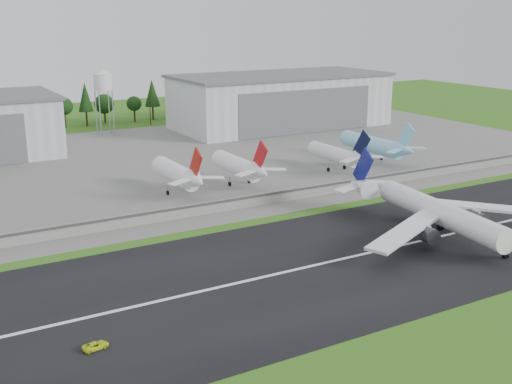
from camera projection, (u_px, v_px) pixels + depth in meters
ground at (391, 270)px, 136.77m from camera, size 600.00×600.00×0.00m
runway at (361, 255)px, 145.11m from camera, size 320.00×60.00×0.10m
runway_centerline at (361, 255)px, 145.09m from camera, size 220.00×1.00×0.02m
apron at (172, 161)px, 236.97m from camera, size 320.00×150.00×0.10m
blast_fence at (261, 199)px, 182.21m from camera, size 240.00×0.61×3.50m
hangar_east at (280, 100)px, 307.10m from camera, size 102.00×47.00×25.20m
water_tower at (103, 80)px, 282.27m from camera, size 8.40×8.40×29.40m
utility_poles at (107, 129)px, 303.79m from camera, size 230.00×3.00×12.00m
treeline at (98, 124)px, 316.32m from camera, size 320.00×16.00×22.00m
main_airliner at (442, 219)px, 155.00m from camera, size 56.80×59.23×18.17m
ground_vehicle at (96, 346)px, 104.13m from camera, size 4.54×2.55×1.20m
parked_jet_red_a at (180, 174)px, 191.54m from camera, size 7.36×31.29×16.84m
parked_jet_red_b at (241, 167)px, 201.64m from camera, size 7.36×31.29×16.74m
parked_jet_navy at (340, 155)px, 220.10m from camera, size 7.36×31.29×16.42m
parked_jet_skyblue at (377, 145)px, 234.34m from camera, size 7.36×37.29×16.82m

